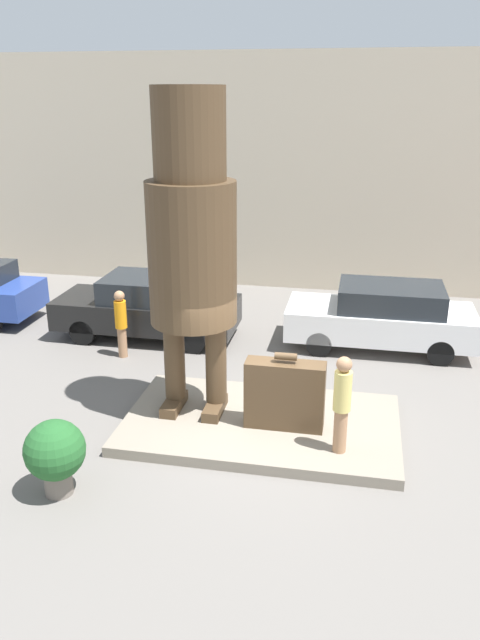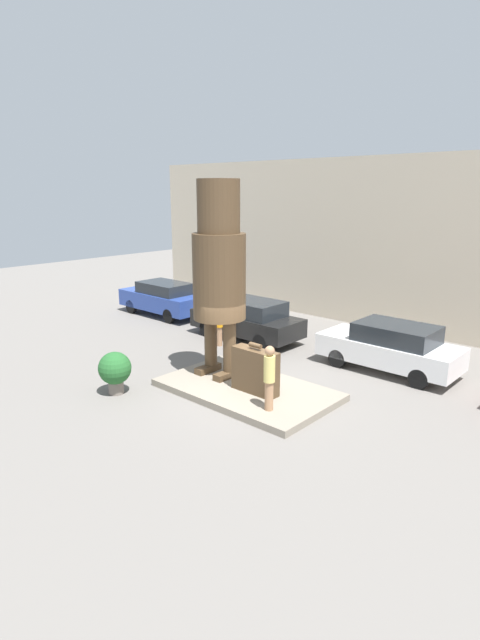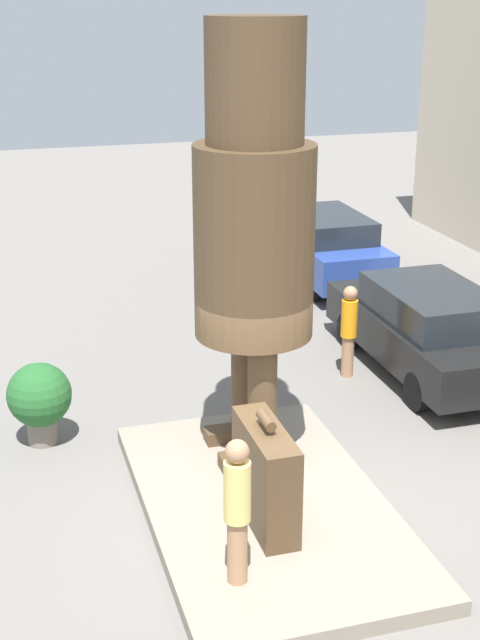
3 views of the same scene
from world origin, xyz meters
name	(u,v)px [view 2 (image 2 of 3)]	position (x,y,z in m)	size (l,w,h in m)	color
ground_plane	(247,393)	(0.00, 0.00, 0.00)	(60.00, 60.00, 0.00)	slate
pedestal	(247,390)	(0.00, 0.00, 0.10)	(5.11, 3.03, 0.20)	gray
building_backdrop	(398,245)	(0.00, 9.44, 3.59)	(28.00, 0.60, 7.17)	beige
statue_figure	(219,264)	(-1.33, 0.24, 3.66)	(1.60, 1.60, 5.91)	#4C3823
giant_suitcase	(255,371)	(0.45, -0.15, 0.84)	(1.44, 0.44, 1.46)	#4C3823
tourist	(269,375)	(1.49, -0.82, 1.16)	(0.30, 0.30, 1.75)	#A87A56
parked_car_blue	(163,298)	(-9.21, 4.41, 0.85)	(4.52, 1.74, 1.61)	#284293
parked_car_black	(248,319)	(-3.60, 4.12, 0.85)	(4.62, 1.83, 1.62)	black
parked_car_white	(391,347)	(2.26, 4.54, 0.84)	(4.53, 1.83, 1.62)	silver
planter_pot	(115,370)	(-2.82, -2.60, 0.74)	(0.96, 0.96, 1.26)	#70665B
worker_hivis	(219,323)	(-3.82, 2.76, 0.91)	(0.28, 0.28, 1.66)	#A87A56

